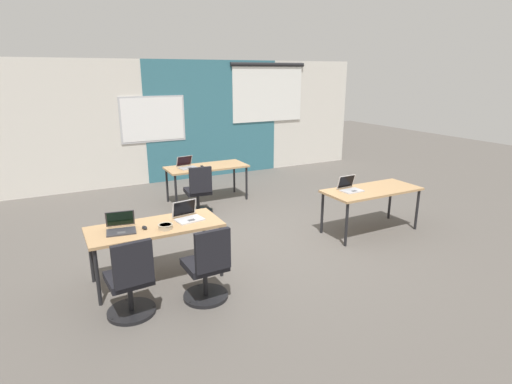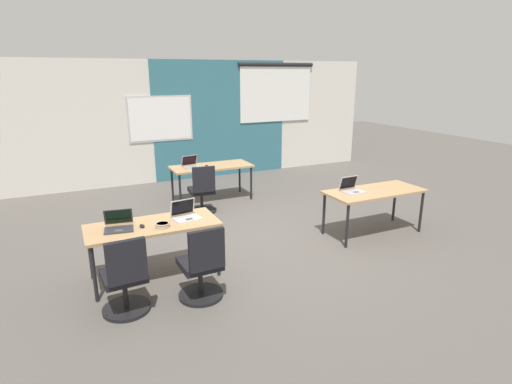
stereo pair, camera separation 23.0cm
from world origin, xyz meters
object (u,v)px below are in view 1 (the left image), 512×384
Objects in this scene: laptop_near_left_inner at (188,216)px; snack_bowl at (165,226)px; laptop_near_right_inner at (350,188)px; chair_near_left_inner at (207,270)px; mouse_near_left_end at (145,228)px; laptop_near_left_end at (121,227)px; desk_far_center at (207,169)px; desk_near_right at (372,193)px; chair_far_left at (199,194)px; mouse_far_left at (202,166)px; desk_near_left at (155,230)px; laptop_far_left at (187,165)px; chair_near_left_end at (131,285)px.

laptop_near_left_inner is 0.40m from snack_bowl.
chair_near_left_inner is at bearing -165.06° from laptop_near_right_inner.
laptop_near_left_end is at bearing 165.60° from mouse_near_left_end.
desk_near_right is at bearing -57.99° from desk_far_center.
desk_far_center is 3.42m from mouse_near_left_end.
laptop_near_right_inner is 0.37× the size of chair_far_left.
snack_bowl reaches higher than desk_far_center.
laptop_near_left_inner is at bearing 9.59° from laptop_near_left_end.
laptop_near_left_end is at bearing -126.59° from mouse_far_left.
laptop_far_left is (1.35, 2.83, 0.11)m from desk_near_left.
chair_near_left_inner is at bearing -111.11° from desk_far_center.
desk_near_left is 9.01× the size of snack_bowl.
chair_near_left_end is 5.18× the size of snack_bowl.
chair_far_left is at bearing 58.29° from laptop_near_left_inner.
laptop_near_left_end reaches higher than desk_near_left.
laptop_near_left_end is at bearing -47.68° from chair_near_left_inner.
laptop_far_left is at bearing 66.84° from laptop_near_left_end.
laptop_far_left is at bearing -107.20° from chair_near_left_inner.
desk_near_right is at bearing -174.04° from chair_near_left_end.
laptop_near_left_end is (-3.90, 0.02, 0.11)m from desk_near_right.
mouse_near_left_end is at bearing -122.31° from mouse_far_left.
desk_far_center is 3.41m from snack_bowl.
laptop_near_left_end reaches higher than mouse_far_left.
chair_near_left_inner is (0.51, -0.72, -0.36)m from mouse_near_left_end.
laptop_near_right_inner is at bearing -63.08° from desk_far_center.
chair_near_left_end is 1.21m from laptop_near_left_inner.
mouse_far_left is (2.03, 2.74, -0.03)m from laptop_near_left_end.
laptop_near_right_inner reaches higher than chair_far_left.
chair_near_left_inner and chair_far_left have the same top height.
snack_bowl is at bearing -177.11° from desk_near_right.
laptop_near_right_inner reaches higher than desk_far_center.
chair_near_left_inner is at bearing -64.52° from snack_bowl.
desk_near_left is at bearing 20.58° from mouse_near_left_end.
chair_near_left_end is (-0.32, -0.65, -0.36)m from mouse_near_left_end.
snack_bowl is (0.22, -0.12, 0.02)m from mouse_near_left_end.
desk_near_left is 1.00× the size of desk_far_center.
laptop_near_left_end is at bearing 178.75° from laptop_near_right_inner.
desk_near_right is 3.90m from laptop_near_left_end.
laptop_near_right_inner is at bearing 1.76° from desk_near_left.
laptop_near_left_end is at bearing 177.77° from desk_near_left.
desk_far_center is 4.34× the size of laptop_near_left_inner.
mouse_near_left_end is 3.26m from laptop_near_right_inner.
mouse_far_left is at bearing 124.08° from desk_near_right.
desk_far_center is 4.25× the size of laptop_far_left.
laptop_near_left_inner is 0.40× the size of chair_near_left_inner.
laptop_far_left is 2.12× the size of snack_bowl.
chair_near_left_inner is (-3.13, -0.77, -0.28)m from desk_near_right.
mouse_near_left_end is 2.62m from chair_far_left.
mouse_far_left reaches higher than desk_near_left.
chair_far_left is at bearing -121.85° from desk_far_center.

